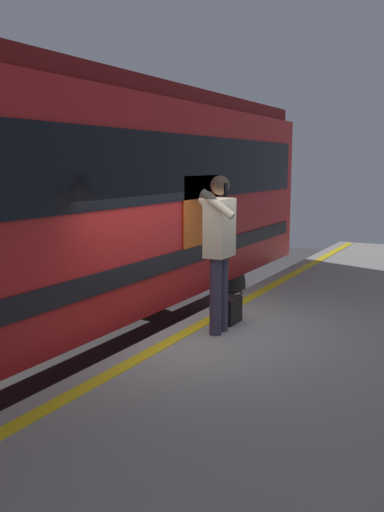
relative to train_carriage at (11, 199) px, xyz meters
name	(u,v)px	position (x,y,z in m)	size (l,w,h in m)	color
ground_plane	(169,397)	(-0.62, 1.89, -2.45)	(26.13, 26.13, 0.00)	#3D3D3F
safety_line	(190,330)	(-0.62, 2.19, -1.54)	(17.07, 0.16, 0.01)	yellow
track_rail_near	(93,375)	(-0.62, 0.71, -2.37)	(22.64, 0.08, 0.16)	slate
track_rail_far	(15,358)	(-0.62, -0.72, -2.37)	(22.64, 0.08, 0.16)	slate
train_carriage	(11,199)	(0.00, 0.00, 0.00)	(12.92, 3.01, 3.82)	red
passenger	(219,241)	(-0.71, 2.52, -0.45)	(0.57, 0.55, 1.85)	#383347
handbag	(230,309)	(-1.15, 2.47, -1.36)	(0.36, 0.33, 0.39)	black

